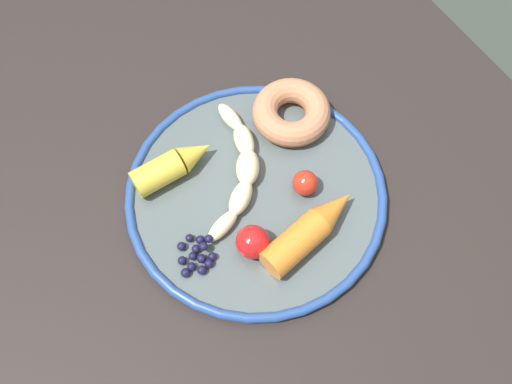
% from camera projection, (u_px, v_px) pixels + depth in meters
% --- Properties ---
extents(ground_plane, '(6.00, 6.00, 0.00)m').
position_uv_depth(ground_plane, '(235.00, 320.00, 1.36)').
color(ground_plane, '#394037').
extents(dining_table, '(1.13, 0.92, 0.75)m').
position_uv_depth(dining_table, '(219.00, 216.00, 0.77)').
color(dining_table, black).
rests_on(dining_table, ground_plane).
extents(plate, '(0.34, 0.34, 0.02)m').
position_uv_depth(plate, '(256.00, 193.00, 0.68)').
color(plate, '#4C5758').
rests_on(plate, dining_table).
extents(banana, '(0.18, 0.13, 0.03)m').
position_uv_depth(banana, '(240.00, 168.00, 0.68)').
color(banana, '#F4E7AE').
rests_on(banana, plate).
extents(carrot_orange, '(0.07, 0.14, 0.04)m').
position_uv_depth(carrot_orange, '(311.00, 229.00, 0.63)').
color(carrot_orange, orange).
rests_on(carrot_orange, plate).
extents(carrot_yellow, '(0.04, 0.11, 0.04)m').
position_uv_depth(carrot_yellow, '(172.00, 166.00, 0.67)').
color(carrot_yellow, yellow).
rests_on(carrot_yellow, plate).
extents(donut, '(0.13, 0.13, 0.03)m').
position_uv_depth(donut, '(291.00, 112.00, 0.71)').
color(donut, tan).
rests_on(donut, plate).
extents(blueberry_pile, '(0.05, 0.05, 0.02)m').
position_uv_depth(blueberry_pile, '(197.00, 255.00, 0.63)').
color(blueberry_pile, '#191638').
rests_on(blueberry_pile, plate).
extents(tomato_near, '(0.03, 0.03, 0.03)m').
position_uv_depth(tomato_near, '(305.00, 183.00, 0.67)').
color(tomato_near, red).
rests_on(tomato_near, plate).
extents(tomato_mid, '(0.04, 0.04, 0.04)m').
position_uv_depth(tomato_mid, '(250.00, 244.00, 0.62)').
color(tomato_mid, red).
rests_on(tomato_mid, plate).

